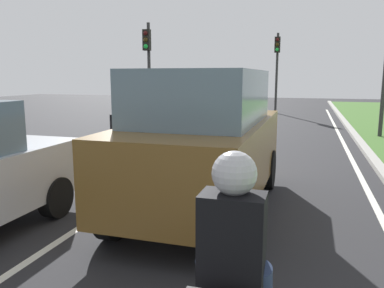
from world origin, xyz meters
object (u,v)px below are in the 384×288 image
(traffic_light_overhead_left, at_px, (148,57))
(traffic_light_far_median, at_px, (277,59))
(car_suv_ahead, at_px, (205,140))
(car_hatchback_far, at_px, (160,117))
(rider_person, at_px, (233,237))

(traffic_light_overhead_left, distance_m, traffic_light_far_median, 8.97)
(traffic_light_overhead_left, bearing_deg, car_suv_ahead, -62.40)
(car_hatchback_far, height_order, rider_person, car_hatchback_far)
(car_suv_ahead, height_order, traffic_light_overhead_left, traffic_light_overhead_left)
(car_suv_ahead, bearing_deg, traffic_light_overhead_left, 118.08)
(traffic_light_overhead_left, bearing_deg, traffic_light_far_median, 55.81)
(rider_person, relative_size, traffic_light_far_median, 0.25)
(car_hatchback_far, xyz_separation_m, traffic_light_far_median, (2.71, 11.93, 2.30))
(car_suv_ahead, height_order, rider_person, car_suv_ahead)
(car_hatchback_far, xyz_separation_m, traffic_light_overhead_left, (-2.33, 4.51, 2.15))
(car_hatchback_far, bearing_deg, traffic_light_overhead_left, 119.24)
(traffic_light_far_median, bearing_deg, car_hatchback_far, -102.78)
(car_hatchback_far, bearing_deg, traffic_light_far_median, 79.09)
(rider_person, height_order, traffic_light_overhead_left, traffic_light_overhead_left)
(car_suv_ahead, height_order, car_hatchback_far, car_suv_ahead)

